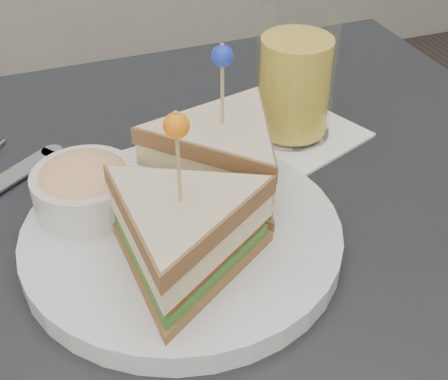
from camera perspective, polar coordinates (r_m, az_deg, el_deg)
The scene contains 3 objects.
table at distance 0.60m, azimuth -0.57°, elevation -10.39°, with size 0.80×0.80×0.75m.
plate_meal at distance 0.52m, azimuth -3.41°, elevation -1.04°, with size 0.31×0.30×0.16m.
drink_set at distance 0.66m, azimuth 6.55°, elevation 10.62°, with size 0.17×0.17×0.17m.
Camera 1 is at (-0.14, -0.38, 1.12)m, focal length 50.00 mm.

